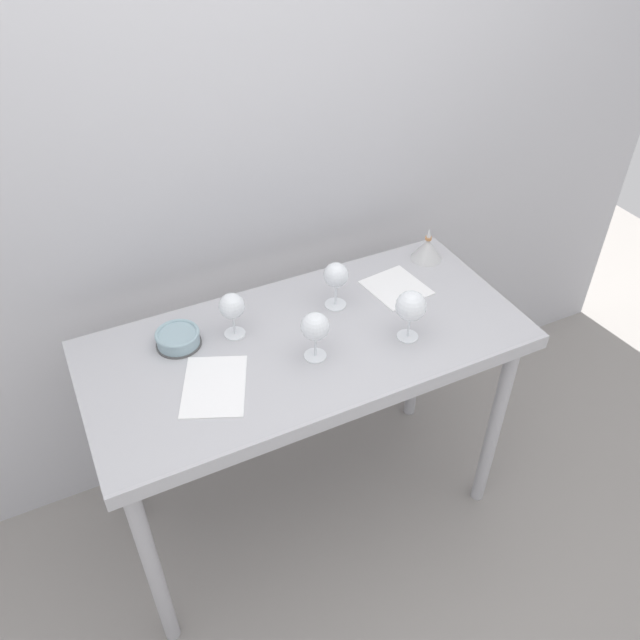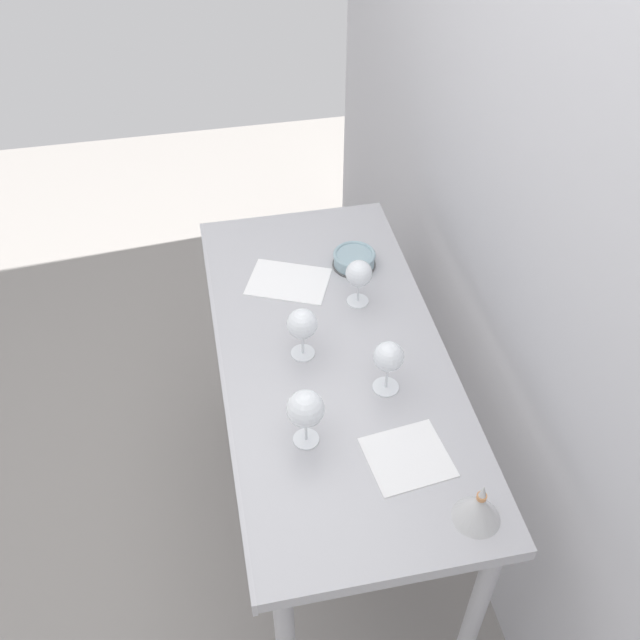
{
  "view_description": "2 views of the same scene",
  "coord_description": "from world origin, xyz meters",
  "px_view_note": "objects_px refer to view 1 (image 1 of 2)",
  "views": [
    {
      "loc": [
        -0.63,
        -1.39,
        2.23
      ],
      "look_at": [
        0.05,
        -0.0,
        0.96
      ],
      "focal_mm": 35.93,
      "sensor_mm": 36.0,
      "label": 1
    },
    {
      "loc": [
        1.4,
        -0.32,
        2.41
      ],
      "look_at": [
        -0.07,
        -0.03,
        0.97
      ],
      "focal_mm": 40.57,
      "sensor_mm": 36.0,
      "label": 2
    }
  ],
  "objects_px": {
    "tasting_sheet_lower": "(214,386)",
    "tasting_bowl": "(178,338)",
    "tasting_sheet_upper": "(396,287)",
    "wine_glass_near_center": "(315,328)",
    "wine_glass_far_right": "(336,276)",
    "decanter_funnel": "(427,249)",
    "wine_glass_near_right": "(411,307)",
    "wine_glass_far_left": "(232,307)"
  },
  "relations": [
    {
      "from": "wine_glass_far_left",
      "to": "tasting_sheet_lower",
      "type": "height_order",
      "value": "wine_glass_far_left"
    },
    {
      "from": "tasting_sheet_lower",
      "to": "decanter_funnel",
      "type": "relative_size",
      "value": 1.93
    },
    {
      "from": "wine_glass_near_center",
      "to": "tasting_sheet_upper",
      "type": "height_order",
      "value": "wine_glass_near_center"
    },
    {
      "from": "tasting_sheet_lower",
      "to": "decanter_funnel",
      "type": "height_order",
      "value": "decanter_funnel"
    },
    {
      "from": "wine_glass_far_left",
      "to": "wine_glass_near_right",
      "type": "xyz_separation_m",
      "value": [
        0.49,
        -0.25,
        0.01
      ]
    },
    {
      "from": "wine_glass_far_left",
      "to": "wine_glass_near_right",
      "type": "bearing_deg",
      "value": -27.48
    },
    {
      "from": "decanter_funnel",
      "to": "wine_glass_far_right",
      "type": "bearing_deg",
      "value": -166.59
    },
    {
      "from": "wine_glass_near_right",
      "to": "decanter_funnel",
      "type": "bearing_deg",
      "value": 49.37
    },
    {
      "from": "decanter_funnel",
      "to": "wine_glass_near_right",
      "type": "bearing_deg",
      "value": -130.63
    },
    {
      "from": "wine_glass_far_left",
      "to": "tasting_sheet_upper",
      "type": "xyz_separation_m",
      "value": [
        0.59,
        -0.01,
        -0.11
      ]
    },
    {
      "from": "tasting_sheet_upper",
      "to": "wine_glass_near_center",
      "type": "bearing_deg",
      "value": -161.46
    },
    {
      "from": "wine_glass_near_right",
      "to": "decanter_funnel",
      "type": "relative_size",
      "value": 1.34
    },
    {
      "from": "wine_glass_far_right",
      "to": "tasting_sheet_lower",
      "type": "xyz_separation_m",
      "value": [
        -0.49,
        -0.19,
        -0.12
      ]
    },
    {
      "from": "tasting_bowl",
      "to": "decanter_funnel",
      "type": "bearing_deg",
      "value": 3.94
    },
    {
      "from": "tasting_sheet_upper",
      "to": "decanter_funnel",
      "type": "relative_size",
      "value": 1.56
    },
    {
      "from": "tasting_sheet_lower",
      "to": "tasting_bowl",
      "type": "height_order",
      "value": "tasting_bowl"
    },
    {
      "from": "tasting_bowl",
      "to": "decanter_funnel",
      "type": "xyz_separation_m",
      "value": [
        0.96,
        0.07,
        0.01
      ]
    },
    {
      "from": "tasting_sheet_upper",
      "to": "decanter_funnel",
      "type": "xyz_separation_m",
      "value": [
        0.2,
        0.11,
        0.04
      ]
    },
    {
      "from": "tasting_sheet_upper",
      "to": "tasting_sheet_lower",
      "type": "relative_size",
      "value": 0.81
    },
    {
      "from": "decanter_funnel",
      "to": "wine_glass_far_left",
      "type": "bearing_deg",
      "value": -173.05
    },
    {
      "from": "wine_glass_near_right",
      "to": "wine_glass_far_left",
      "type": "bearing_deg",
      "value": 152.52
    },
    {
      "from": "tasting_bowl",
      "to": "wine_glass_far_right",
      "type": "bearing_deg",
      "value": -3.92
    },
    {
      "from": "wine_glass_near_center",
      "to": "tasting_sheet_lower",
      "type": "relative_size",
      "value": 0.65
    },
    {
      "from": "wine_glass_far_right",
      "to": "tasting_bowl",
      "type": "bearing_deg",
      "value": 176.08
    },
    {
      "from": "wine_glass_near_center",
      "to": "wine_glass_near_right",
      "type": "relative_size",
      "value": 0.94
    },
    {
      "from": "wine_glass_far_right",
      "to": "tasting_sheet_upper",
      "type": "relative_size",
      "value": 0.82
    },
    {
      "from": "tasting_sheet_upper",
      "to": "tasting_bowl",
      "type": "height_order",
      "value": "tasting_bowl"
    },
    {
      "from": "wine_glass_near_right",
      "to": "tasting_sheet_lower",
      "type": "relative_size",
      "value": 0.69
    },
    {
      "from": "wine_glass_near_center",
      "to": "wine_glass_far_right",
      "type": "relative_size",
      "value": 0.98
    },
    {
      "from": "wine_glass_near_right",
      "to": "wine_glass_far_right",
      "type": "bearing_deg",
      "value": 117.89
    },
    {
      "from": "wine_glass_near_right",
      "to": "tasting_bowl",
      "type": "height_order",
      "value": "wine_glass_near_right"
    },
    {
      "from": "wine_glass_near_center",
      "to": "wine_glass_near_right",
      "type": "bearing_deg",
      "value": -8.83
    },
    {
      "from": "tasting_sheet_upper",
      "to": "wine_glass_far_right",
      "type": "bearing_deg",
      "value": 171.53
    },
    {
      "from": "wine_glass_near_center",
      "to": "tasting_bowl",
      "type": "distance_m",
      "value": 0.44
    },
    {
      "from": "wine_glass_far_right",
      "to": "decanter_funnel",
      "type": "bearing_deg",
      "value": 13.41
    },
    {
      "from": "tasting_sheet_lower",
      "to": "decanter_funnel",
      "type": "bearing_deg",
      "value": 40.84
    },
    {
      "from": "tasting_sheet_upper",
      "to": "tasting_bowl",
      "type": "relative_size",
      "value": 1.42
    },
    {
      "from": "wine_glass_near_center",
      "to": "tasting_bowl",
      "type": "bearing_deg",
      "value": 146.68
    },
    {
      "from": "wine_glass_far_left",
      "to": "decanter_funnel",
      "type": "height_order",
      "value": "wine_glass_far_left"
    },
    {
      "from": "wine_glass_near_right",
      "to": "decanter_funnel",
      "type": "height_order",
      "value": "wine_glass_near_right"
    },
    {
      "from": "wine_glass_near_center",
      "to": "wine_glass_far_right",
      "type": "height_order",
      "value": "wine_glass_far_right"
    },
    {
      "from": "wine_glass_far_left",
      "to": "decanter_funnel",
      "type": "xyz_separation_m",
      "value": [
        0.79,
        0.1,
        -0.07
      ]
    }
  ]
}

